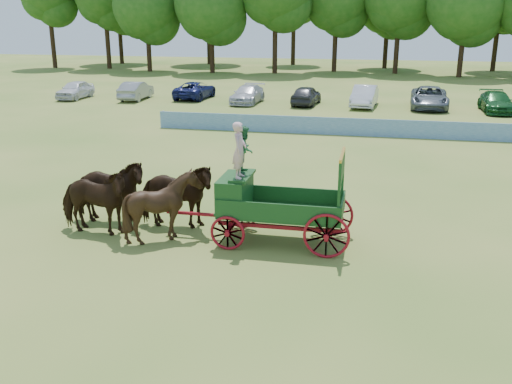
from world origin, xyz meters
name	(u,v)px	position (x,y,z in m)	size (l,w,h in m)	color
ground	(385,258)	(0.00, 0.00, 0.00)	(160.00, 160.00, 0.00)	olive
horse_lead_left	(93,201)	(-9.34, 0.04, 1.13)	(1.22, 2.68, 2.26)	black
horse_lead_right	(108,191)	(-9.34, 1.14, 1.13)	(1.22, 2.68, 2.26)	black
horse_wheel_left	(163,206)	(-6.94, 0.04, 1.13)	(1.83, 2.06, 2.27)	black
horse_wheel_right	(175,196)	(-6.94, 1.14, 1.13)	(1.22, 2.68, 2.26)	black
farm_dray	(258,191)	(-3.98, 0.60, 1.64)	(6.00, 2.00, 3.87)	maroon
sponsor_banner	(367,127)	(-1.00, 18.00, 0.53)	(26.00, 0.08, 1.05)	#1B5B93
parked_cars	(311,95)	(-5.71, 29.65, 0.76)	(40.75, 7.37, 1.64)	silver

